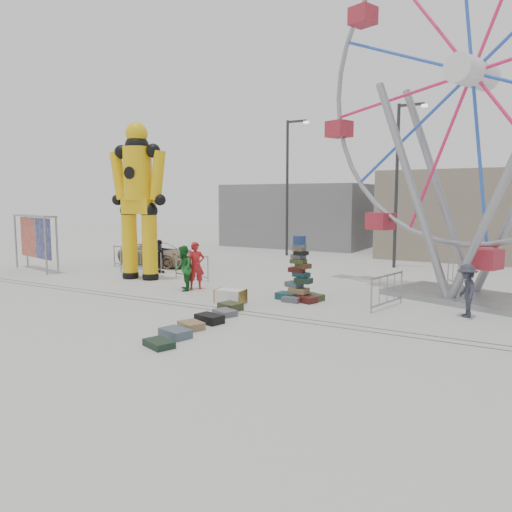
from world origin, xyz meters
The scene contains 28 objects.
ground centered at (0.00, 0.00, 0.00)m, with size 90.00×90.00×0.00m, color #9E9E99.
track_line_near centered at (0.00, 0.60, 0.00)m, with size 40.00×0.04×0.01m, color #47443F.
track_line_far centered at (0.00, 1.00, 0.00)m, with size 40.00×0.04×0.01m, color #47443F.
building_right centered at (7.00, 20.00, 2.50)m, with size 12.00×8.00×5.00m, color gray.
building_left centered at (-6.00, 22.00, 2.20)m, with size 10.00×8.00×4.40m, color gray.
lamp_post_right centered at (3.09, 13.00, 4.48)m, with size 1.41×0.25×8.00m.
lamp_post_left centered at (-3.91, 15.00, 4.48)m, with size 1.41×0.25×8.00m.
suitcase_tower centered at (2.28, 3.39, 0.62)m, with size 1.63×1.38×2.21m.
crash_test_dummy centered at (-5.54, 3.98, 3.60)m, with size 2.72×1.19×6.82m.
ferris_wheel centered at (7.07, 6.33, 6.61)m, with size 10.95×4.27×13.42m.
banner_scaffold centered at (-11.66, 3.40, 2.00)m, with size 3.71×1.48×2.66m.
steamer_trunk centered at (0.51, 1.77, 0.23)m, with size 0.98×0.56×0.46m, color silver.
row_case_0 centered at (1.07, 0.91, 0.12)m, with size 0.66×0.55×0.23m, color #363D1E.
row_case_1 centered at (1.34, 0.20, 0.09)m, with size 0.66×0.51×0.18m, color #5A5C62.
row_case_2 centered at (1.43, -0.73, 0.12)m, with size 0.77×0.50×0.24m, color black.
row_case_3 centered at (1.40, -1.53, 0.10)m, with size 0.67×0.50×0.20m, color olive.
row_case_4 centered at (1.54, -2.36, 0.11)m, with size 0.80×0.51×0.22m, color #485B67.
row_case_5 centered at (1.72, -3.19, 0.08)m, with size 0.77×0.49×0.16m, color #192E20.
barricade_dummy_a centered at (-8.37, 6.18, 0.55)m, with size 2.00×0.10×1.10m, color gray, non-canonical shape.
barricade_dummy_b centered at (-6.78, 5.34, 0.55)m, with size 2.00×0.10×1.10m, color gray, non-canonical shape.
barricade_dummy_c centered at (-3.55, 4.98, 0.55)m, with size 2.00×0.10×1.10m, color gray, non-canonical shape.
barricade_wheel_front centered at (5.22, 3.63, 0.55)m, with size 2.00×0.10×1.10m, color gray, non-canonical shape.
barricade_wheel_back centered at (6.63, 8.51, 0.55)m, with size 2.00×0.10×1.10m, color gray, non-canonical shape.
pedestrian_red centered at (-2.02, 3.26, 0.91)m, with size 0.66×0.44×1.82m, color #AD181A.
pedestrian_green centered at (-2.23, 2.76, 0.85)m, with size 0.83×0.65×1.71m, color #186323.
pedestrian_black centered at (-5.99, 5.76, 0.78)m, with size 0.91×0.38×1.56m, color black.
pedestrian_grey centered at (7.55, 3.63, 0.78)m, with size 1.01×0.58×1.57m, color #282A36.
parked_suv centered at (-7.68, 7.68, 0.60)m, with size 1.98×4.29×1.19m, color #8F765C.
Camera 1 is at (9.40, -11.91, 3.50)m, focal length 35.00 mm.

